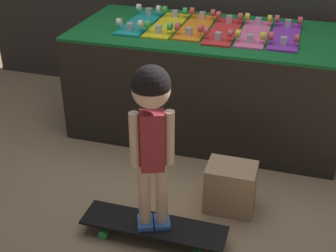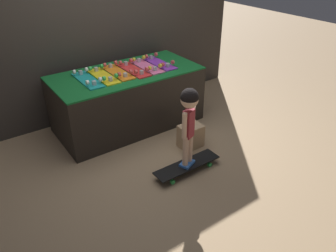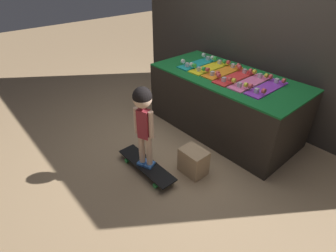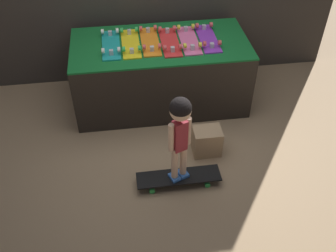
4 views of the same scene
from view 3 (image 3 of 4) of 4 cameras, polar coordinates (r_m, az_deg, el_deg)
The scene contains 12 objects.
ground_plane at distance 3.34m, azimuth 5.45°, elevation -3.89°, with size 16.00×16.00×0.00m, color #9E7F5B.
back_wall at distance 3.70m, azimuth 20.16°, elevation 20.18°, with size 4.39×0.10×2.59m.
display_rack at distance 3.51m, azimuth 12.16°, elevation 4.85°, with size 1.91×0.92×0.77m.
skateboard_teal_on_rack at distance 3.65m, azimuth 6.49°, elevation 13.50°, with size 0.19×0.61×0.09m.
skateboard_yellow_on_rack at distance 3.53m, azimuth 9.02°, elevation 12.58°, with size 0.19×0.61×0.09m.
skateboard_orange_on_rack at distance 3.42m, azimuth 11.85°, elevation 11.62°, with size 0.19×0.61×0.09m.
skateboard_red_on_rack at distance 3.27m, azimuth 14.26°, elevation 10.35°, with size 0.19×0.61×0.09m.
skateboard_pink_on_rack at distance 3.18m, azimuth 17.39°, elevation 9.16°, with size 0.19×0.61×0.09m.
skateboard_purple_on_rack at distance 3.10m, azimuth 20.69°, elevation 7.89°, with size 0.19×0.61×0.09m.
skateboard_on_floor at distance 2.90m, azimuth -4.74°, elevation -8.53°, with size 0.79×0.20×0.09m.
child at distance 2.52m, azimuth -5.42°, elevation 2.71°, with size 0.21×0.19×0.91m.
storage_box at distance 2.85m, azimuth 5.56°, elevation -7.67°, with size 0.28×0.21×0.29m.
Camera 3 is at (1.80, -1.99, 1.99)m, focal length 28.00 mm.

